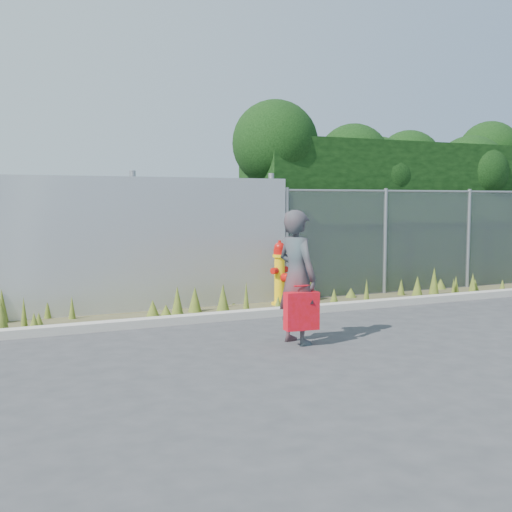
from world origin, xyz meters
name	(u,v)px	position (x,y,z in m)	size (l,w,h in m)	color
ground	(321,339)	(0.00, 0.00, 0.00)	(80.00, 80.00, 0.00)	#38383B
curb	(263,313)	(0.00, 1.80, 0.06)	(16.00, 0.22, 0.12)	#AFA89E
weed_strip	(227,304)	(-0.35, 2.40, 0.14)	(16.00, 1.35, 0.55)	#4B452B
corrugated_fence	(35,248)	(-3.25, 3.01, 1.10)	(8.50, 0.21, 2.30)	#B8BBC0
chainlink_fence	(428,240)	(4.25, 3.00, 1.03)	(6.50, 0.07, 2.05)	gray
hedge	(402,193)	(4.34, 4.00, 1.97)	(7.75, 1.86, 3.73)	black
fire_hydrant	(280,274)	(0.72, 2.62, 0.55)	(0.38, 0.34, 1.13)	yellow
woman	(297,277)	(-0.41, -0.06, 0.85)	(0.62, 0.41, 1.70)	#0E575C
red_tote_bag	(301,311)	(-0.45, -0.26, 0.45)	(0.43, 0.16, 0.56)	red
black_shoulder_bag	(298,261)	(-0.29, 0.11, 1.03)	(0.24, 0.10, 0.18)	black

